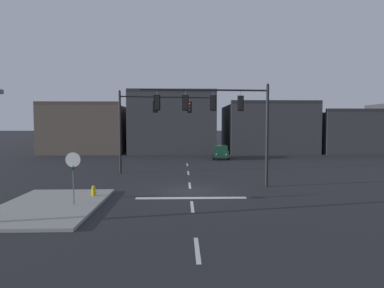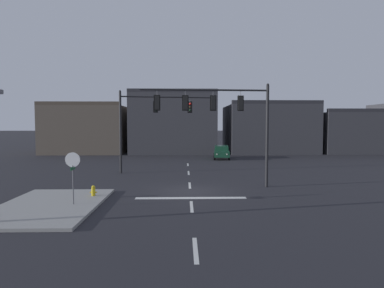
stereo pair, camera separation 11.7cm
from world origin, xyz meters
name	(u,v)px [view 1 (the left image)]	position (x,y,z in m)	size (l,w,h in m)	color
ground_plane	(190,191)	(0.00, 0.00, 0.00)	(400.00, 400.00, 0.00)	#232328
sidewalk_near_corner	(49,206)	(-7.32, -4.00, 0.07)	(5.00, 8.00, 0.15)	gray
stop_bar_paint	(191,198)	(0.00, -2.00, 0.00)	(6.40, 0.50, 0.01)	silver
lane_centreline	(190,185)	(0.00, 2.00, 0.00)	(0.16, 26.40, 0.01)	silver
signal_mast_near_side	(224,112)	(2.26, 1.18, 5.04)	(8.58, 0.73, 6.99)	black
signal_mast_far_side	(147,117)	(-3.63, 8.34, 4.91)	(7.93, 1.33, 7.18)	black
stop_sign	(73,166)	(-6.09, -3.95, 2.14)	(0.76, 0.64, 2.83)	#56565B
car_lot_nearside	(221,152)	(4.21, 19.95, 0.86)	(2.21, 4.57, 1.61)	#143D28
fire_hydrant	(94,193)	(-5.61, -1.94, 0.33)	(0.40, 0.30, 0.75)	gold
building_row	(250,128)	(9.83, 30.21, 3.66)	(63.07, 12.77, 9.09)	brown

